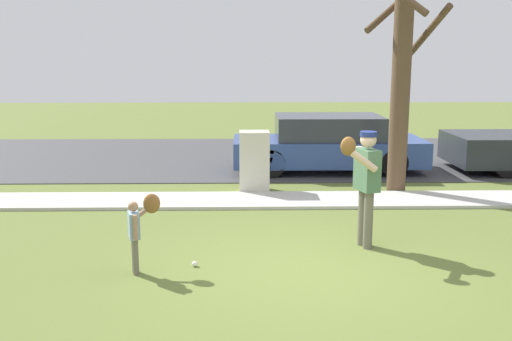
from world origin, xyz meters
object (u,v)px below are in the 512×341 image
Objects in this scene: person_adult at (365,176)px; street_tree_near at (402,62)px; utility_cabinet at (254,162)px; person_child at (140,223)px; parked_wagon_blue at (328,144)px; baseball at (195,264)px.

street_tree_near reaches higher than person_adult.
utility_cabinet is at bearing 178.61° from street_tree_near.
person_adult is 1.69× the size of person_child.
utility_cabinet is 0.28× the size of parked_wagon_blue.
parked_wagon_blue is (3.33, 6.55, 0.01)m from person_child.
utility_cabinet is 3.53m from street_tree_near.
utility_cabinet is at bearing 53.32° from person_child.
baseball is at bearing -0.32° from person_adult.
utility_cabinet is at bearing -84.70° from person_adult.
person_adult is at bearing 87.14° from parked_wagon_blue.
person_adult is at bearing -111.74° from street_tree_near.
utility_cabinet is (-1.52, 3.56, -0.44)m from person_adult.
baseball is 0.06× the size of utility_cabinet.
parked_wagon_blue reaches higher than person_child.
person_adult is at bearing -1.05° from person_child.
baseball is (0.67, 0.17, -0.62)m from person_child.
utility_cabinet is at bearing 49.15° from parked_wagon_blue.
utility_cabinet reaches higher than baseball.
street_tree_near reaches higher than baseball.
parked_wagon_blue reaches higher than baseball.
person_adult is 5.66m from parked_wagon_blue.
person_adult is 3.21m from person_child.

